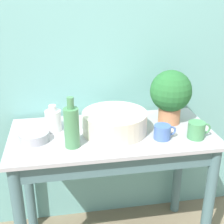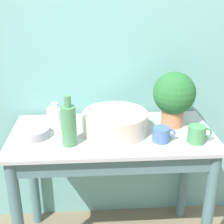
{
  "view_description": "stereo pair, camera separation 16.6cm",
  "coord_description": "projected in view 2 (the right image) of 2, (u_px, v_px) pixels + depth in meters",
  "views": [
    {
      "loc": [
        -0.26,
        -1.24,
        1.53
      ],
      "look_at": [
        0.0,
        0.27,
        0.9
      ],
      "focal_mm": 50.0,
      "sensor_mm": 36.0,
      "label": 1
    },
    {
      "loc": [
        -0.1,
        -1.26,
        1.53
      ],
      "look_at": [
        0.0,
        0.27,
        0.9
      ],
      "focal_mm": 50.0,
      "sensor_mm": 36.0,
      "label": 2
    }
  ],
  "objects": [
    {
      "name": "potted_plant",
      "position": [
        174.0,
        96.0,
        1.73
      ],
      "size": [
        0.24,
        0.24,
        0.31
      ],
      "color": "tan",
      "rests_on": "counter_table"
    },
    {
      "name": "bottle_tall",
      "position": [
        69.0,
        125.0,
        1.54
      ],
      "size": [
        0.07,
        0.07,
        0.26
      ],
      "color": "#4C8C59",
      "rests_on": "counter_table"
    },
    {
      "name": "wall_back",
      "position": [
        108.0,
        45.0,
        1.85
      ],
      "size": [
        6.0,
        0.05,
        2.4
      ],
      "color": "#70ADA8",
      "rests_on": "ground_plane"
    },
    {
      "name": "bowl_small_steel",
      "position": [
        34.0,
        133.0,
        1.65
      ],
      "size": [
        0.15,
        0.15,
        0.05
      ],
      "color": "#A8A8B2",
      "rests_on": "counter_table"
    },
    {
      "name": "counter_table",
      "position": [
        112.0,
        163.0,
        1.76
      ],
      "size": [
        1.11,
        0.55,
        0.78
      ],
      "color": "slate",
      "rests_on": "ground_plane"
    },
    {
      "name": "mug_blue",
      "position": [
        162.0,
        134.0,
        1.6
      ],
      "size": [
        0.12,
        0.09,
        0.08
      ],
      "color": "#4C70B7",
      "rests_on": "counter_table"
    },
    {
      "name": "bowl_wash_large",
      "position": [
        115.0,
        122.0,
        1.69
      ],
      "size": [
        0.35,
        0.35,
        0.12
      ],
      "color": "beige",
      "rests_on": "counter_table"
    },
    {
      "name": "mug_green",
      "position": [
        197.0,
        134.0,
        1.58
      ],
      "size": [
        0.12,
        0.09,
        0.09
      ],
      "color": "#4C935B",
      "rests_on": "counter_table"
    },
    {
      "name": "bottle_short",
      "position": [
        55.0,
        117.0,
        1.74
      ],
      "size": [
        0.09,
        0.09,
        0.15
      ],
      "color": "white",
      "rests_on": "counter_table"
    }
  ]
}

